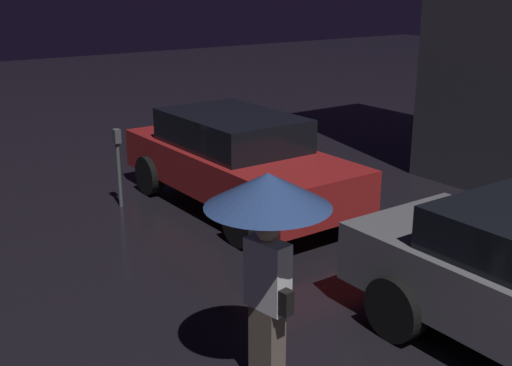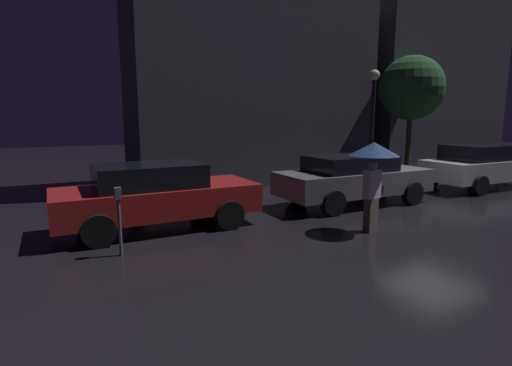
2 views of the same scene
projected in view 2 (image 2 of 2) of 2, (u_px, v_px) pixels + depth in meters
name	position (u px, v px, depth m)	size (l,w,h in m)	color
ground_plane	(434.00, 206.00, 11.48)	(60.00, 60.00, 0.00)	black
building_facade_left	(255.00, 46.00, 15.23)	(9.55, 3.00, 10.37)	#3D3D47
building_facade_right	(429.00, 81.00, 19.70)	(7.86, 3.00, 8.48)	#3D3D47
parked_car_red	(156.00, 194.00, 9.09)	(4.50, 2.00, 1.49)	maroon
parked_car_grey	(353.00, 178.00, 11.59)	(4.61, 1.98, 1.43)	slate
parked_car_silver	(479.00, 166.00, 14.16)	(4.13, 2.06, 1.55)	#B7B7BF
pedestrian_with_umbrella	(373.00, 160.00, 8.66)	(1.08, 1.08, 1.99)	#66564C
parking_meter	(119.00, 214.00, 7.26)	(0.12, 0.10, 1.28)	#4C5154
street_lamp_near	(373.00, 109.00, 14.66)	(0.38, 0.38, 4.21)	black
street_tree	(412.00, 88.00, 15.87)	(2.54, 2.54, 4.93)	#473323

